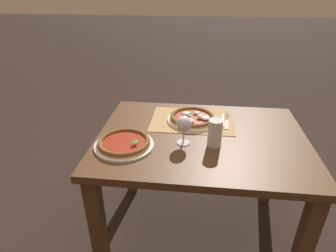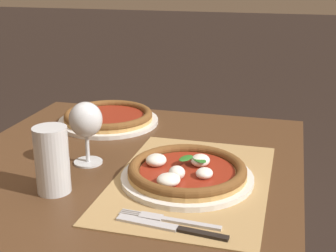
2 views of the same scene
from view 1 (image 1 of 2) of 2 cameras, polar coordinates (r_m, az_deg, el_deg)
ground_plane at (r=2.02m, az=5.62°, el=-20.51°), size 24.00×24.00×0.00m
dining_table at (r=1.61m, az=6.63°, el=-5.60°), size 1.13×0.85×0.74m
paper_placemat at (r=1.71m, az=4.94°, el=1.16°), size 0.49×0.34×0.00m
pizza_near at (r=1.69m, az=4.99°, el=1.64°), size 0.30×0.30×0.05m
pizza_far at (r=1.45m, az=-8.93°, el=-3.46°), size 0.30×0.30×0.04m
wine_glass at (r=1.42m, az=3.24°, el=0.18°), size 0.08×0.08×0.16m
pint_glass at (r=1.43m, az=9.51°, el=-1.54°), size 0.07×0.07×0.15m
fork at (r=1.71m, az=11.06°, el=0.89°), size 0.03×0.20×0.00m
knife at (r=1.72m, az=11.91°, el=1.01°), size 0.04×0.22×0.01m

